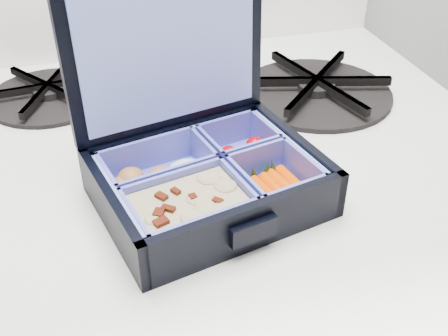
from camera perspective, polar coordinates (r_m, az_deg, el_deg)
name	(u,v)px	position (r m, az deg, el deg)	size (l,w,h in m)	color
bento_box	(209,182)	(0.54, -1.55, -1.41)	(0.20, 0.16, 0.05)	black
burner_grate	(316,85)	(0.74, 9.37, 8.31)	(0.20, 0.20, 0.03)	black
burner_grate_rear	(49,92)	(0.76, -17.35, 7.40)	(0.16, 0.16, 0.02)	black
fork	(222,124)	(0.67, -0.22, 4.53)	(0.02, 0.16, 0.01)	#B0B0BB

